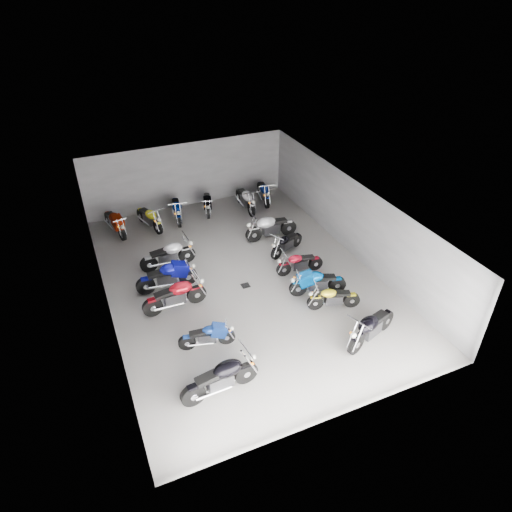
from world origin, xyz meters
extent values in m
plane|color=gray|center=(0.00, 0.00, 0.00)|extent=(14.00, 14.00, 0.00)
cube|color=gray|center=(0.00, 7.00, 1.60)|extent=(10.00, 0.10, 3.20)
cube|color=gray|center=(-5.00, 0.00, 1.60)|extent=(0.10, 14.00, 3.20)
cube|color=gray|center=(5.00, 0.00, 1.60)|extent=(0.10, 14.00, 3.20)
cube|color=black|center=(0.00, 0.00, 3.22)|extent=(10.00, 14.00, 0.04)
cube|color=black|center=(0.00, -0.50, 0.01)|extent=(0.32, 0.32, 0.01)
cylinder|color=black|center=(-1.78, -4.87, 0.37)|extent=(0.75, 0.22, 0.74)
cylinder|color=black|center=(-3.44, -5.03, 0.37)|extent=(0.75, 0.24, 0.74)
cube|color=#2D2D30|center=(-2.61, -4.95, 0.48)|extent=(0.78, 0.41, 0.46)
ellipsoid|color=black|center=(-2.36, -4.92, 0.85)|extent=(0.82, 0.53, 0.41)
cube|color=black|center=(-2.97, -4.98, 0.80)|extent=(0.73, 0.39, 0.21)
cylinder|color=black|center=(-1.74, -3.14, 0.28)|extent=(0.57, 0.23, 0.56)
cylinder|color=black|center=(-2.99, -2.88, 0.28)|extent=(0.58, 0.24, 0.56)
cube|color=#2D2D30|center=(-2.37, -3.01, 0.37)|extent=(0.61, 0.37, 0.35)
ellipsoid|color=navy|center=(-2.18, -3.05, 0.65)|extent=(0.66, 0.47, 0.32)
cube|color=black|center=(-2.64, -2.95, 0.62)|extent=(0.58, 0.35, 0.16)
cylinder|color=black|center=(-1.99, -0.71, 0.36)|extent=(0.73, 0.19, 0.72)
cylinder|color=black|center=(-3.62, -0.80, 0.36)|extent=(0.73, 0.21, 0.72)
cube|color=#2D2D30|center=(-2.81, -0.75, 0.47)|extent=(0.75, 0.38, 0.45)
ellipsoid|color=maroon|center=(-2.56, -0.74, 0.83)|extent=(0.79, 0.49, 0.40)
cube|color=black|center=(-3.17, -0.77, 0.79)|extent=(0.70, 0.35, 0.20)
cylinder|color=black|center=(-1.97, 0.48, 0.36)|extent=(0.72, 0.17, 0.71)
cylinder|color=black|center=(-3.58, 0.53, 0.36)|extent=(0.72, 0.19, 0.71)
cube|color=#2D2D30|center=(-2.77, 0.51, 0.47)|extent=(0.73, 0.36, 0.44)
ellipsoid|color=#0D1092|center=(-2.53, 0.50, 0.82)|extent=(0.77, 0.47, 0.40)
cube|color=black|center=(-3.13, 0.52, 0.78)|extent=(0.69, 0.34, 0.20)
cylinder|color=black|center=(-1.58, 1.98, 0.35)|extent=(0.70, 0.17, 0.70)
cylinder|color=black|center=(-3.16, 1.90, 0.35)|extent=(0.71, 0.20, 0.70)
cube|color=#2D2D30|center=(-2.37, 1.94, 0.46)|extent=(0.72, 0.36, 0.44)
ellipsoid|color=silver|center=(-2.13, 1.95, 0.81)|extent=(0.76, 0.47, 0.39)
cube|color=black|center=(-2.72, 1.92, 0.76)|extent=(0.68, 0.34, 0.20)
cylinder|color=black|center=(1.86, -5.14, 0.36)|extent=(0.73, 0.38, 0.72)
cylinder|color=black|center=(3.40, -4.58, 0.36)|extent=(0.74, 0.40, 0.72)
cube|color=#2D2D30|center=(2.63, -4.86, 0.47)|extent=(0.81, 0.57, 0.45)
ellipsoid|color=black|center=(2.40, -4.94, 0.84)|extent=(0.88, 0.69, 0.41)
cube|color=black|center=(2.97, -4.74, 0.79)|extent=(0.75, 0.53, 0.21)
cylinder|color=black|center=(1.74, -2.77, 0.29)|extent=(0.60, 0.29, 0.59)
cylinder|color=black|center=(3.01, -3.16, 0.29)|extent=(0.60, 0.31, 0.59)
cube|color=#2D2D30|center=(2.38, -2.97, 0.39)|extent=(0.65, 0.44, 0.37)
ellipsoid|color=gold|center=(2.18, -2.91, 0.68)|extent=(0.70, 0.54, 0.33)
cube|color=black|center=(2.66, -3.05, 0.64)|extent=(0.61, 0.41, 0.17)
cylinder|color=black|center=(1.55, -1.82, 0.33)|extent=(0.67, 0.30, 0.66)
cylinder|color=black|center=(3.00, -2.21, 0.33)|extent=(0.68, 0.32, 0.66)
cube|color=#2D2D30|center=(2.27, -2.02, 0.43)|extent=(0.73, 0.47, 0.41)
ellipsoid|color=#004FA1|center=(2.05, -1.96, 0.76)|extent=(0.78, 0.58, 0.37)
cube|color=black|center=(2.59, -2.10, 0.72)|extent=(0.68, 0.44, 0.19)
cylinder|color=black|center=(1.63, -0.48, 0.30)|extent=(0.61, 0.18, 0.60)
cylinder|color=black|center=(2.98, -0.61, 0.30)|extent=(0.61, 0.20, 0.60)
cube|color=#2D2D30|center=(2.30, -0.55, 0.39)|extent=(0.63, 0.34, 0.37)
ellipsoid|color=maroon|center=(2.10, -0.53, 0.69)|extent=(0.67, 0.43, 0.34)
cube|color=black|center=(2.60, -0.58, 0.65)|extent=(0.59, 0.31, 0.17)
cylinder|color=black|center=(1.89, 0.72, 0.30)|extent=(0.59, 0.36, 0.60)
cylinder|color=black|center=(3.12, 1.28, 0.30)|extent=(0.60, 0.37, 0.60)
cube|color=#2D2D30|center=(2.51, 1.00, 0.39)|extent=(0.67, 0.51, 0.37)
ellipsoid|color=black|center=(2.32, 0.91, 0.69)|extent=(0.73, 0.60, 0.34)
cube|color=black|center=(2.78, 1.12, 0.65)|extent=(0.62, 0.47, 0.17)
cylinder|color=black|center=(1.56, 2.34, 0.37)|extent=(0.74, 0.17, 0.74)
cylinder|color=black|center=(3.23, 2.28, 0.37)|extent=(0.74, 0.20, 0.74)
cube|color=#2D2D30|center=(2.40, 2.31, 0.48)|extent=(0.76, 0.37, 0.46)
ellipsoid|color=silver|center=(2.14, 2.32, 0.85)|extent=(0.80, 0.48, 0.41)
cube|color=black|center=(2.76, 2.30, 0.80)|extent=(0.71, 0.34, 0.21)
cylinder|color=black|center=(-3.72, 4.79, 0.35)|extent=(0.29, 0.71, 0.69)
cylinder|color=black|center=(-4.06, 6.32, 0.35)|extent=(0.31, 0.71, 0.69)
cube|color=#2D2D30|center=(-3.89, 5.56, 0.45)|extent=(0.47, 0.76, 0.43)
ellipsoid|color=#971F08|center=(-3.84, 5.32, 0.80)|extent=(0.58, 0.81, 0.39)
cube|color=black|center=(-3.96, 5.90, 0.76)|extent=(0.44, 0.71, 0.20)
cylinder|color=black|center=(-2.14, 4.71, 0.33)|extent=(0.32, 0.67, 0.66)
cylinder|color=black|center=(-2.58, 6.14, 0.33)|extent=(0.34, 0.68, 0.66)
cube|color=#2D2D30|center=(-2.36, 5.42, 0.44)|extent=(0.49, 0.74, 0.41)
ellipsoid|color=yellow|center=(-2.29, 5.21, 0.77)|extent=(0.60, 0.80, 0.37)
cube|color=black|center=(-2.46, 5.74, 0.73)|extent=(0.46, 0.69, 0.19)
cylinder|color=black|center=(-1.09, 4.94, 0.34)|extent=(0.25, 0.70, 0.68)
cylinder|color=black|center=(-0.84, 6.47, 0.34)|extent=(0.27, 0.70, 0.68)
cube|color=#2D2D30|center=(-0.97, 5.70, 0.45)|extent=(0.43, 0.74, 0.43)
ellipsoid|color=#011661|center=(-1.01, 5.47, 0.79)|extent=(0.54, 0.78, 0.38)
cube|color=black|center=(-0.91, 6.04, 0.75)|extent=(0.40, 0.69, 0.19)
cylinder|color=black|center=(0.42, 5.21, 0.31)|extent=(0.29, 0.63, 0.62)
cylinder|color=black|center=(0.81, 6.56, 0.31)|extent=(0.31, 0.64, 0.62)
cube|color=#2D2D30|center=(0.61, 5.88, 0.41)|extent=(0.45, 0.69, 0.39)
ellipsoid|color=black|center=(0.55, 5.68, 0.72)|extent=(0.56, 0.74, 0.35)
cube|color=black|center=(0.70, 6.18, 0.68)|extent=(0.42, 0.64, 0.18)
cylinder|color=black|center=(2.40, 4.57, 0.35)|extent=(0.16, 0.71, 0.71)
cylinder|color=black|center=(2.43, 6.18, 0.35)|extent=(0.18, 0.71, 0.71)
cube|color=#2D2D30|center=(2.42, 5.37, 0.47)|extent=(0.35, 0.73, 0.44)
ellipsoid|color=#BCBAC2|center=(2.41, 5.13, 0.82)|extent=(0.46, 0.76, 0.40)
cube|color=black|center=(2.42, 5.73, 0.78)|extent=(0.32, 0.68, 0.20)
cylinder|color=black|center=(3.43, 5.05, 0.34)|extent=(0.27, 0.70, 0.68)
cylinder|color=black|center=(3.74, 6.57, 0.34)|extent=(0.29, 0.70, 0.68)
cube|color=#2D2D30|center=(3.59, 5.81, 0.45)|extent=(0.45, 0.74, 0.43)
ellipsoid|color=navy|center=(3.54, 5.58, 0.79)|extent=(0.56, 0.80, 0.38)
cube|color=black|center=(3.66, 6.15, 0.75)|extent=(0.42, 0.70, 0.19)
camera|label=1|loc=(-5.19, -13.48, 10.59)|focal=32.00mm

